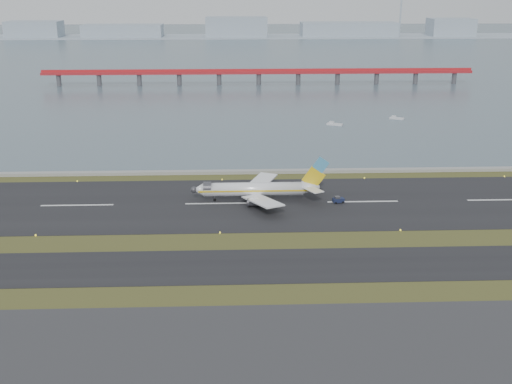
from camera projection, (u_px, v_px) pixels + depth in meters
ground at (219, 245)px, 151.08m from camera, size 1000.00×1000.00×0.00m
apron_strip at (214, 384)px, 98.82m from camera, size 1000.00×50.00×0.10m
taxiway_strip at (219, 267)px, 139.67m from camera, size 1000.00×18.00×0.10m
runway_strip at (221, 204)px, 179.56m from camera, size 1000.00×45.00×0.10m
seawall at (222, 172)px, 207.92m from camera, size 1000.00×2.50×1.00m
bay_water at (227, 51)px, 588.06m from camera, size 1400.00×800.00×1.30m
red_pier at (259, 73)px, 387.05m from camera, size 260.00×5.00×10.20m
far_shoreline at (239, 31)px, 738.67m from camera, size 1400.00×80.00×60.50m
airliner at (259, 189)px, 181.00m from camera, size 38.52×32.89×12.80m
pushback_tug at (338, 200)px, 179.84m from camera, size 3.37×2.36×1.98m
workboat_near at (334, 124)px, 278.54m from camera, size 7.17×4.80×1.67m
workboat_far at (396, 118)px, 290.91m from camera, size 6.69×4.54×1.56m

